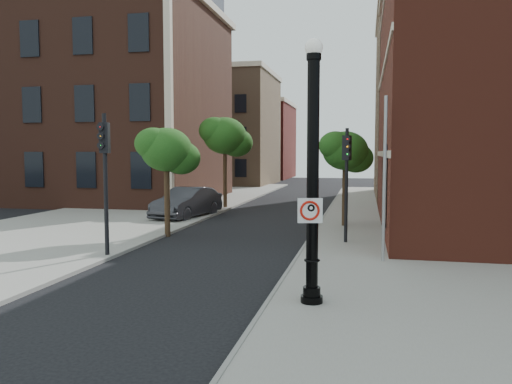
% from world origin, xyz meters
% --- Properties ---
extents(ground, '(120.00, 120.00, 0.00)m').
position_xyz_m(ground, '(0.00, 0.00, 0.00)').
color(ground, black).
rests_on(ground, ground).
extents(sidewalk_right, '(8.00, 60.00, 0.12)m').
position_xyz_m(sidewalk_right, '(6.00, 10.00, 0.06)').
color(sidewalk_right, gray).
rests_on(sidewalk_right, ground).
extents(sidewalk_left, '(10.00, 50.00, 0.12)m').
position_xyz_m(sidewalk_left, '(-9.00, 18.00, 0.06)').
color(sidewalk_left, gray).
rests_on(sidewalk_left, ground).
extents(curb_edge, '(0.10, 60.00, 0.14)m').
position_xyz_m(curb_edge, '(2.05, 10.00, 0.07)').
color(curb_edge, gray).
rests_on(curb_edge, ground).
extents(victorian_building, '(18.60, 14.60, 17.95)m').
position_xyz_m(victorian_building, '(-16.00, 23.97, 8.74)').
color(victorian_building, '#522A1E').
rests_on(victorian_building, ground).
extents(bg_building_tan_a, '(12.00, 12.00, 12.00)m').
position_xyz_m(bg_building_tan_a, '(-12.00, 44.00, 6.00)').
color(bg_building_tan_a, '#866449').
rests_on(bg_building_tan_a, ground).
extents(bg_building_red, '(12.00, 12.00, 10.00)m').
position_xyz_m(bg_building_red, '(-12.00, 58.00, 5.00)').
color(bg_building_red, maroon).
rests_on(bg_building_red, ground).
extents(lamppost, '(0.51, 0.51, 6.08)m').
position_xyz_m(lamppost, '(3.05, 0.80, 2.81)').
color(lamppost, black).
rests_on(lamppost, ground).
extents(no_parking_sign, '(0.55, 0.16, 0.56)m').
position_xyz_m(no_parking_sign, '(3.02, 0.64, 2.27)').
color(no_parking_sign, white).
rests_on(no_parking_sign, ground).
extents(parked_car, '(2.62, 5.31, 1.67)m').
position_xyz_m(parked_car, '(-5.22, 15.04, 0.84)').
color(parked_car, '#2C2C31').
rests_on(parked_car, ground).
extents(traffic_signal_left, '(0.36, 0.42, 4.85)m').
position_xyz_m(traffic_signal_left, '(-4.26, 4.67, 3.27)').
color(traffic_signal_left, black).
rests_on(traffic_signal_left, ground).
extents(traffic_signal_right, '(0.35, 0.40, 4.48)m').
position_xyz_m(traffic_signal_right, '(3.52, 8.81, 3.02)').
color(traffic_signal_right, black).
rests_on(traffic_signal_right, ground).
extents(utility_pole, '(0.11, 0.11, 5.32)m').
position_xyz_m(utility_pole, '(4.80, 5.68, 2.66)').
color(utility_pole, '#999999').
rests_on(utility_pole, ground).
extents(street_tree_a, '(2.55, 2.31, 4.60)m').
position_xyz_m(street_tree_a, '(-3.93, 9.25, 3.62)').
color(street_tree_a, '#312213').
rests_on(street_tree_a, ground).
extents(street_tree_b, '(3.19, 2.89, 5.75)m').
position_xyz_m(street_tree_b, '(-4.37, 19.75, 4.54)').
color(street_tree_b, '#312213').
rests_on(street_tree_b, ground).
extents(street_tree_c, '(2.52, 2.28, 4.55)m').
position_xyz_m(street_tree_c, '(3.31, 13.28, 3.58)').
color(street_tree_c, '#312213').
rests_on(street_tree_c, ground).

